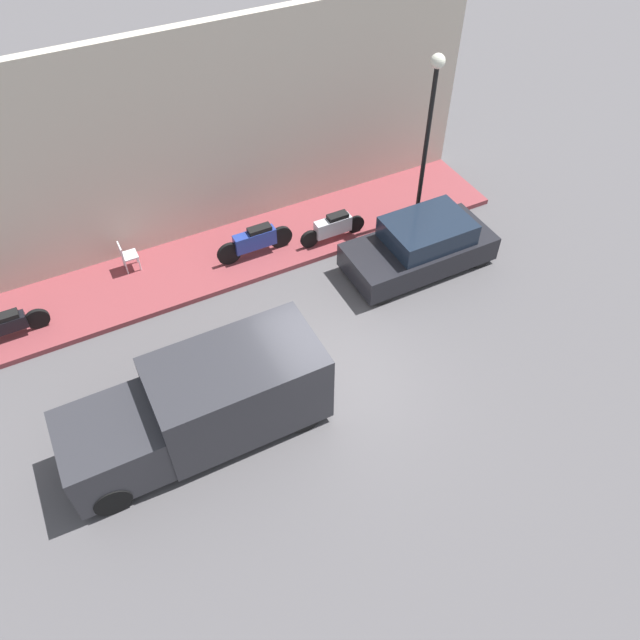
% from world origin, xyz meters
% --- Properties ---
extents(ground_plane, '(60.00, 60.00, 0.00)m').
position_xyz_m(ground_plane, '(0.00, 0.00, 0.00)').
color(ground_plane, '#514F51').
extents(sidewalk, '(2.45, 14.75, 0.15)m').
position_xyz_m(sidewalk, '(5.02, 0.00, 0.07)').
color(sidewalk, brown).
rests_on(sidewalk, ground_plane).
extents(building_facade, '(0.30, 14.75, 5.70)m').
position_xyz_m(building_facade, '(6.39, 0.00, 2.85)').
color(building_facade, beige).
rests_on(building_facade, ground_plane).
extents(parked_car, '(1.77, 3.92, 1.41)m').
position_xyz_m(parked_car, '(2.43, -4.00, 0.66)').
color(parked_car, black).
rests_on(parked_car, ground_plane).
extents(delivery_van, '(1.88, 5.27, 1.96)m').
position_xyz_m(delivery_van, '(-0.00, 2.89, 1.00)').
color(delivery_van, '#2D2D33').
rests_on(delivery_van, ground_plane).
extents(motorcycle_blue, '(0.30, 2.14, 0.87)m').
position_xyz_m(motorcycle_blue, '(4.66, -0.25, 0.63)').
color(motorcycle_blue, navy).
rests_on(motorcycle_blue, sidewalk).
extents(motorcycle_black, '(0.30, 2.13, 0.71)m').
position_xyz_m(motorcycle_black, '(4.58, 6.20, 0.54)').
color(motorcycle_black, black).
rests_on(motorcycle_black, sidewalk).
extents(scooter_silver, '(0.30, 1.94, 0.80)m').
position_xyz_m(scooter_silver, '(4.30, -2.40, 0.57)').
color(scooter_silver, '#B7B7BF').
rests_on(scooter_silver, sidewalk).
extents(streetlamp, '(0.36, 0.36, 4.76)m').
position_xyz_m(streetlamp, '(4.06, -4.98, 3.37)').
color(streetlamp, black).
rests_on(streetlamp, sidewalk).
extents(cafe_chair, '(0.40, 0.40, 0.83)m').
position_xyz_m(cafe_chair, '(5.65, 2.95, 0.63)').
color(cafe_chair, silver).
rests_on(cafe_chair, sidewalk).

